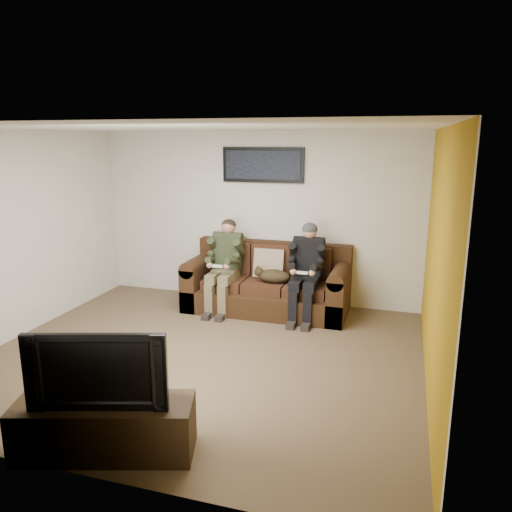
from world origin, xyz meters
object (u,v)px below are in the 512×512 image
(sofa, at_px, (268,285))
(person_left, at_px, (225,260))
(tv_stand, at_px, (105,428))
(cat, at_px, (273,276))
(television, at_px, (100,366))
(framed_poster, at_px, (263,165))
(person_right, at_px, (307,265))

(sofa, distance_m, person_left, 0.75)
(sofa, height_order, person_left, person_left)
(sofa, relative_size, tv_stand, 1.66)
(cat, xyz_separation_m, television, (-0.44, -3.58, 0.19))
(person_left, xyz_separation_m, tv_stand, (0.29, -3.59, -0.53))
(framed_poster, bearing_deg, cat, -61.25)
(person_left, relative_size, person_right, 0.99)
(framed_poster, relative_size, tv_stand, 0.88)
(person_right, height_order, television, person_right)
(person_right, relative_size, framed_poster, 1.07)
(cat, xyz_separation_m, tv_stand, (-0.44, -3.58, -0.35))
(person_left, distance_m, framed_poster, 1.52)
(tv_stand, bearing_deg, person_left, 77.93)
(sofa, xyz_separation_m, person_left, (-0.61, -0.20, 0.39))
(person_right, xyz_separation_m, cat, (-0.49, -0.01, -0.19))
(cat, distance_m, tv_stand, 3.62)
(person_left, bearing_deg, tv_stand, -85.39)
(cat, distance_m, television, 3.61)
(sofa, relative_size, person_left, 1.78)
(cat, height_order, television, television)
(cat, relative_size, framed_poster, 0.53)
(tv_stand, distance_m, television, 0.54)
(person_right, distance_m, tv_stand, 3.74)
(person_right, distance_m, framed_poster, 1.67)
(person_left, bearing_deg, television, -85.39)
(tv_stand, bearing_deg, sofa, 68.50)
(person_right, xyz_separation_m, tv_stand, (-0.93, -3.59, -0.53))
(person_left, bearing_deg, cat, -0.55)
(framed_poster, distance_m, television, 4.38)
(person_left, height_order, tv_stand, person_left)
(sofa, height_order, tv_stand, sofa)
(person_right, bearing_deg, sofa, 162.00)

